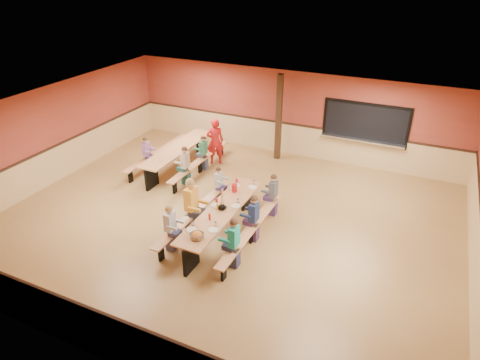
% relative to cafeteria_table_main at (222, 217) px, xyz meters
% --- Properties ---
extents(ground, '(12.00, 12.00, 0.00)m').
position_rel_cafeteria_table_main_xyz_m(ground, '(-0.18, 0.65, -0.53)').
color(ground, olive).
rests_on(ground, ground).
extents(room_envelope, '(12.04, 10.04, 3.02)m').
position_rel_cafeteria_table_main_xyz_m(room_envelope, '(-0.18, 0.65, 0.16)').
color(room_envelope, '#943A2B').
rests_on(room_envelope, ground).
extents(kitchen_pass_through, '(2.78, 0.28, 1.38)m').
position_rel_cafeteria_table_main_xyz_m(kitchen_pass_through, '(2.42, 5.61, 0.96)').
color(kitchen_pass_through, black).
rests_on(kitchen_pass_through, ground).
extents(structural_post, '(0.18, 0.18, 3.00)m').
position_rel_cafeteria_table_main_xyz_m(structural_post, '(-0.38, 5.05, 0.97)').
color(structural_post, black).
rests_on(structural_post, ground).
extents(cafeteria_table_main, '(1.91, 3.70, 0.74)m').
position_rel_cafeteria_table_main_xyz_m(cafeteria_table_main, '(0.00, 0.00, 0.00)').
color(cafeteria_table_main, '#BB794A').
rests_on(cafeteria_table_main, ground).
extents(cafeteria_table_second, '(1.91, 3.70, 0.74)m').
position_rel_cafeteria_table_main_xyz_m(cafeteria_table_second, '(-3.13, 2.90, 0.00)').
color(cafeteria_table_second, '#BB794A').
rests_on(cafeteria_table_second, ground).
extents(seated_child_white_left, '(0.38, 0.31, 1.23)m').
position_rel_cafeteria_table_main_xyz_m(seated_child_white_left, '(-0.83, -1.09, 0.09)').
color(seated_child_white_left, silver).
rests_on(seated_child_white_left, ground).
extents(seated_adult_yellow, '(0.49, 0.40, 1.46)m').
position_rel_cafeteria_table_main_xyz_m(seated_adult_yellow, '(-0.83, -0.10, 0.20)').
color(seated_adult_yellow, yellow).
rests_on(seated_adult_yellow, ground).
extents(seated_child_grey_left, '(0.33, 0.27, 1.13)m').
position_rel_cafeteria_table_main_xyz_m(seated_child_grey_left, '(-0.83, 1.40, 0.04)').
color(seated_child_grey_left, '#B6B6B6').
rests_on(seated_child_grey_left, ground).
extents(seated_child_teal_right, '(0.39, 0.32, 1.25)m').
position_rel_cafeteria_table_main_xyz_m(seated_child_teal_right, '(0.83, -1.02, 0.10)').
color(seated_child_teal_right, teal).
rests_on(seated_child_teal_right, ground).
extents(seated_child_navy_right, '(0.39, 0.32, 1.25)m').
position_rel_cafeteria_table_main_xyz_m(seated_child_navy_right, '(0.83, 0.12, 0.10)').
color(seated_child_navy_right, navy).
rests_on(seated_child_navy_right, ground).
extents(seated_child_char_right, '(0.37, 0.31, 1.22)m').
position_rel_cafeteria_table_main_xyz_m(seated_child_char_right, '(0.83, 1.45, 0.08)').
color(seated_child_char_right, '#44474E').
rests_on(seated_child_char_right, ground).
extents(seated_child_purple_sec, '(0.35, 0.29, 1.17)m').
position_rel_cafeteria_table_main_xyz_m(seated_child_purple_sec, '(-3.95, 2.28, 0.06)').
color(seated_child_purple_sec, '#8E5C95').
rests_on(seated_child_purple_sec, ground).
extents(seated_child_green_sec, '(0.36, 0.29, 1.19)m').
position_rel_cafeteria_table_main_xyz_m(seated_child_green_sec, '(-2.30, 3.17, 0.07)').
color(seated_child_green_sec, '#337553').
rests_on(seated_child_green_sec, ground).
extents(seated_child_tan_sec, '(0.38, 0.31, 1.24)m').
position_rel_cafeteria_table_main_xyz_m(seated_child_tan_sec, '(-2.30, 2.01, 0.09)').
color(seated_child_tan_sec, '#B1A08B').
rests_on(seated_child_tan_sec, ground).
extents(standing_woman, '(0.70, 0.65, 1.62)m').
position_rel_cafeteria_table_main_xyz_m(standing_woman, '(-2.18, 3.76, 0.28)').
color(standing_woman, red).
rests_on(standing_woman, ground).
extents(punch_pitcher, '(0.16, 0.16, 0.22)m').
position_rel_cafeteria_table_main_xyz_m(punch_pitcher, '(-0.11, 0.97, 0.32)').
color(punch_pitcher, '#AF171C').
rests_on(punch_pitcher, cafeteria_table_main).
extents(chip_bowl, '(0.32, 0.32, 0.15)m').
position_rel_cafeteria_table_main_xyz_m(chip_bowl, '(0.05, -1.33, 0.29)').
color(chip_bowl, orange).
rests_on(chip_bowl, cafeteria_table_main).
extents(napkin_dispenser, '(0.10, 0.14, 0.13)m').
position_rel_cafeteria_table_main_xyz_m(napkin_dispenser, '(-0.01, 0.00, 0.28)').
color(napkin_dispenser, black).
rests_on(napkin_dispenser, cafeteria_table_main).
extents(condiment_mustard, '(0.06, 0.06, 0.17)m').
position_rel_cafeteria_table_main_xyz_m(condiment_mustard, '(-0.10, -0.03, 0.30)').
color(condiment_mustard, yellow).
rests_on(condiment_mustard, cafeteria_table_main).
extents(condiment_ketchup, '(0.06, 0.06, 0.17)m').
position_rel_cafeteria_table_main_xyz_m(condiment_ketchup, '(-0.05, -0.54, 0.30)').
color(condiment_ketchup, '#B2140F').
rests_on(condiment_ketchup, cafeteria_table_main).
extents(table_paddle, '(0.16, 0.16, 0.56)m').
position_rel_cafeteria_table_main_xyz_m(table_paddle, '(-0.01, 0.05, 0.35)').
color(table_paddle, black).
rests_on(table_paddle, cafeteria_table_main).
extents(place_settings, '(0.65, 3.30, 0.11)m').
position_rel_cafeteria_table_main_xyz_m(place_settings, '(-0.00, 0.00, 0.27)').
color(place_settings, beige).
rests_on(place_settings, cafeteria_table_main).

